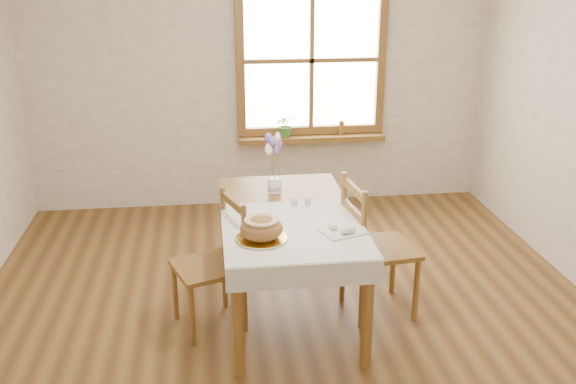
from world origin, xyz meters
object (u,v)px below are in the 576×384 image
at_px(flower_vase, 275,186).
at_px(chair_right, 380,246).
at_px(chair_left, 208,265).
at_px(bread_plate, 262,239).
at_px(dining_table, 288,224).

bearing_deg(flower_vase, chair_right, -34.39).
bearing_deg(chair_right, chair_left, 85.57).
bearing_deg(bread_plate, chair_right, 23.42).
relative_size(chair_left, chair_right, 0.92).
height_order(dining_table, bread_plate, bread_plate).
relative_size(chair_right, bread_plate, 3.23).
relative_size(dining_table, bread_plate, 5.21).
xyz_separation_m(dining_table, chair_left, (-0.56, -0.14, -0.21)).
xyz_separation_m(dining_table, bread_plate, (-0.22, -0.45, 0.10)).
xyz_separation_m(chair_left, bread_plate, (0.34, -0.31, 0.31)).
distance_m(dining_table, flower_vase, 0.42).
height_order(dining_table, chair_left, chair_left).
bearing_deg(dining_table, chair_right, -6.94).
height_order(dining_table, flower_vase, flower_vase).
xyz_separation_m(chair_left, flower_vase, (0.51, 0.53, 0.35)).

